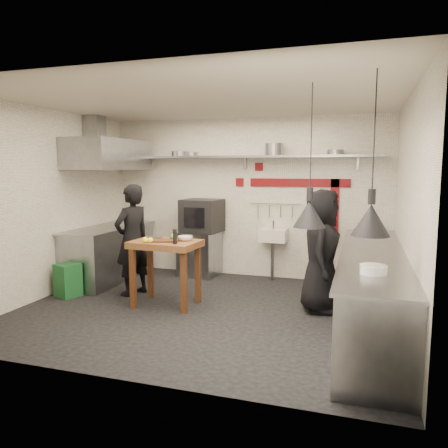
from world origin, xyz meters
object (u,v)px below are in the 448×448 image
(oven_stand, at_px, (200,253))
(green_bin, at_px, (68,280))
(prep_table, at_px, (166,273))
(chef_left, at_px, (132,240))
(combi_oven, at_px, (202,216))
(chef_right, at_px, (321,251))

(oven_stand, bearing_deg, green_bin, -121.46)
(prep_table, relative_size, chef_left, 0.54)
(oven_stand, distance_m, chef_left, 1.60)
(combi_oven, relative_size, chef_right, 0.39)
(prep_table, bearing_deg, green_bin, -174.18)
(chef_left, bearing_deg, green_bin, -43.60)
(oven_stand, distance_m, combi_oven, 0.69)
(combi_oven, distance_m, chef_right, 2.58)
(combi_oven, height_order, chef_left, chef_left)
(oven_stand, xyz_separation_m, prep_table, (0.17, -1.77, 0.06))
(green_bin, bearing_deg, prep_table, 2.54)
(green_bin, xyz_separation_m, chef_left, (0.88, 0.41, 0.59))
(oven_stand, relative_size, chef_right, 0.48)
(combi_oven, bearing_deg, chef_right, -24.85)
(oven_stand, height_order, chef_left, chef_left)
(combi_oven, distance_m, green_bin, 2.49)
(combi_oven, distance_m, prep_table, 1.85)
(combi_oven, bearing_deg, prep_table, -80.28)
(chef_right, bearing_deg, chef_left, 90.95)
(combi_oven, xyz_separation_m, prep_table, (0.10, -1.74, -0.63))
(chef_left, xyz_separation_m, chef_right, (2.81, 0.07, -0.02))
(chef_right, bearing_deg, green_bin, 96.88)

